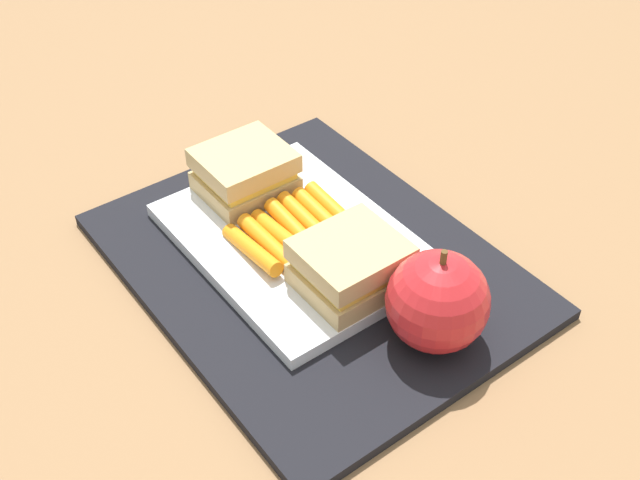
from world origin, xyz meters
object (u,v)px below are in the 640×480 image
sandwich_half_left (245,172)px  apple (437,301)px  food_tray (295,240)px  carrot_sticks_bundle (294,229)px  sandwich_half_right (350,265)px

sandwich_half_left → apple: size_ratio=0.88×
food_tray → carrot_sticks_bundle: (0.00, -0.00, 0.01)m
food_tray → sandwich_half_left: (-0.08, 0.00, 0.03)m
sandwich_half_left → carrot_sticks_bundle: size_ratio=0.78×
sandwich_half_left → carrot_sticks_bundle: 0.08m
food_tray → carrot_sticks_bundle: carrot_sticks_bundle is taller
sandwich_half_left → carrot_sticks_bundle: bearing=-0.1°
carrot_sticks_bundle → apple: 0.16m
food_tray → carrot_sticks_bundle: 0.01m
carrot_sticks_bundle → apple: (0.15, 0.02, 0.02)m
sandwich_half_left → carrot_sticks_bundle: (0.08, -0.00, -0.02)m
sandwich_half_left → sandwich_half_right: bearing=0.0°
food_tray → sandwich_half_right: sandwich_half_right is taller
food_tray → sandwich_half_left: bearing=180.0°
sandwich_half_right → apple: bearing=17.3°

